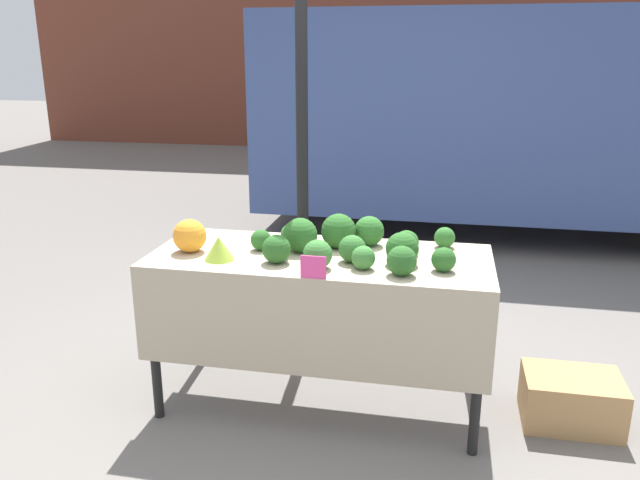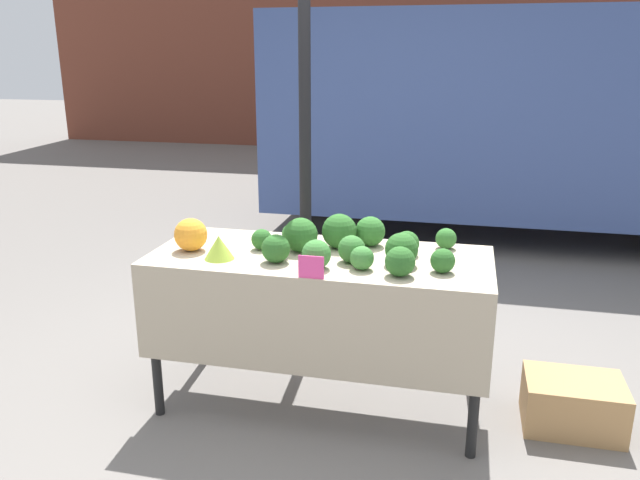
# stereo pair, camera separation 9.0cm
# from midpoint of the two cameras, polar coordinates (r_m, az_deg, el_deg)

# --- Properties ---
(ground_plane) EXTENTS (40.00, 40.00, 0.00)m
(ground_plane) POSITION_cam_midpoint_polar(r_m,az_deg,el_deg) (3.56, 0.75, -14.64)
(ground_plane) COLOR slate
(tent_pole) EXTENTS (0.07, 0.07, 2.38)m
(tent_pole) POSITION_cam_midpoint_polar(r_m,az_deg,el_deg) (3.68, -0.65, 6.39)
(tent_pole) COLOR black
(tent_pole) RESTS_ON ground_plane
(parked_truck) EXTENTS (4.98, 2.06, 2.25)m
(parked_truck) POSITION_cam_midpoint_polar(r_m,az_deg,el_deg) (6.87, 16.63, 10.70)
(parked_truck) COLOR #384C84
(parked_truck) RESTS_ON ground_plane
(market_table) EXTENTS (1.74, 0.72, 0.86)m
(market_table) POSITION_cam_midpoint_polar(r_m,az_deg,el_deg) (3.18, 0.56, -3.83)
(market_table) COLOR tan
(market_table) RESTS_ON ground_plane
(orange_cauliflower) EXTENTS (0.17, 0.17, 0.17)m
(orange_cauliflower) POSITION_cam_midpoint_polar(r_m,az_deg,el_deg) (3.30, -10.97, 0.48)
(orange_cauliflower) COLOR orange
(orange_cauliflower) RESTS_ON market_table
(romanesco_head) EXTENTS (0.15, 0.15, 0.12)m
(romanesco_head) POSITION_cam_midpoint_polar(r_m,az_deg,el_deg) (3.15, -8.41, -0.67)
(romanesco_head) COLOR #93B238
(romanesco_head) RESTS_ON market_table
(broccoli_head_0) EXTENTS (0.14, 0.14, 0.14)m
(broccoli_head_0) POSITION_cam_midpoint_polar(r_m,az_deg,el_deg) (3.07, 3.75, -0.83)
(broccoli_head_0) COLOR #336B2D
(broccoli_head_0) RESTS_ON market_table
(broccoli_head_1) EXTENTS (0.18, 0.18, 0.18)m
(broccoli_head_1) POSITION_cam_midpoint_polar(r_m,az_deg,el_deg) (3.23, -0.99, 0.46)
(broccoli_head_1) COLOR #285B23
(broccoli_head_1) RESTS_ON market_table
(broccoli_head_2) EXTENTS (0.16, 0.16, 0.16)m
(broccoli_head_2) POSITION_cam_midpoint_polar(r_m,az_deg,el_deg) (3.05, 8.31, -0.85)
(broccoli_head_2) COLOR #285B23
(broccoli_head_2) RESTS_ON market_table
(broccoli_head_3) EXTENTS (0.14, 0.14, 0.14)m
(broccoli_head_3) POSITION_cam_midpoint_polar(r_m,az_deg,el_deg) (2.90, 8.21, -1.97)
(broccoli_head_3) COLOR #285B23
(broccoli_head_3) RESTS_ON market_table
(broccoli_head_4) EXTENTS (0.12, 0.12, 0.12)m
(broccoli_head_4) POSITION_cam_midpoint_polar(r_m,az_deg,el_deg) (2.99, 12.01, -1.87)
(broccoli_head_4) COLOR #285B23
(broccoli_head_4) RESTS_ON market_table
(broccoli_head_5) EXTENTS (0.12, 0.12, 0.12)m
(broccoli_head_5) POSITION_cam_midpoint_polar(r_m,az_deg,el_deg) (2.97, 4.73, -1.66)
(broccoli_head_5) COLOR #387533
(broccoli_head_5) RESTS_ON market_table
(broccoli_head_6) EXTENTS (0.14, 0.14, 0.14)m
(broccoli_head_6) POSITION_cam_midpoint_polar(r_m,az_deg,el_deg) (2.98, 0.53, -1.31)
(broccoli_head_6) COLOR #387533
(broccoli_head_6) RESTS_ON market_table
(broccoli_head_7) EXTENTS (0.12, 0.12, 0.12)m
(broccoli_head_7) POSITION_cam_midpoint_polar(r_m,az_deg,el_deg) (3.36, -1.75, 0.57)
(broccoli_head_7) COLOR #387533
(broccoli_head_7) RESTS_ON market_table
(broccoli_head_8) EXTENTS (0.11, 0.11, 0.11)m
(broccoli_head_8) POSITION_cam_midpoint_polar(r_m,az_deg,el_deg) (3.28, -4.57, 0.05)
(broccoli_head_8) COLOR #285B23
(broccoli_head_8) RESTS_ON market_table
(broccoli_head_9) EXTENTS (0.14, 0.14, 0.14)m
(broccoli_head_9) POSITION_cam_midpoint_polar(r_m,az_deg,el_deg) (3.07, -3.23, -0.80)
(broccoli_head_9) COLOR #285B23
(broccoli_head_9) RESTS_ON market_table
(broccoli_head_10) EXTENTS (0.18, 0.18, 0.18)m
(broccoli_head_10) POSITION_cam_midpoint_polar(r_m,az_deg,el_deg) (3.29, 2.56, 0.81)
(broccoli_head_10) COLOR #285B23
(broccoli_head_10) RESTS_ON market_table
(broccoli_head_11) EXTENTS (0.13, 0.13, 0.13)m
(broccoli_head_11) POSITION_cam_midpoint_polar(r_m,az_deg,el_deg) (3.21, 8.74, -0.31)
(broccoli_head_11) COLOR #285B23
(broccoli_head_11) RESTS_ON market_table
(broccoli_head_12) EXTENTS (0.11, 0.11, 0.11)m
(broccoli_head_12) POSITION_cam_midpoint_polar(r_m,az_deg,el_deg) (3.36, 12.21, 0.13)
(broccoli_head_12) COLOR #2D6628
(broccoli_head_12) RESTS_ON market_table
(broccoli_head_13) EXTENTS (0.16, 0.16, 0.16)m
(broccoli_head_13) POSITION_cam_midpoint_polar(r_m,az_deg,el_deg) (3.34, 5.38, 0.79)
(broccoli_head_13) COLOR #2D6628
(broccoli_head_13) RESTS_ON market_table
(price_sign) EXTENTS (0.12, 0.01, 0.11)m
(price_sign) POSITION_cam_midpoint_polar(r_m,az_deg,el_deg) (2.85, 0.09, -2.51)
(price_sign) COLOR #EF4793
(price_sign) RESTS_ON market_table
(produce_crate) EXTENTS (0.49, 0.35, 0.26)m
(produce_crate) POSITION_cam_midpoint_polar(r_m,az_deg,el_deg) (3.56, 22.80, -13.62)
(produce_crate) COLOR tan
(produce_crate) RESTS_ON ground_plane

